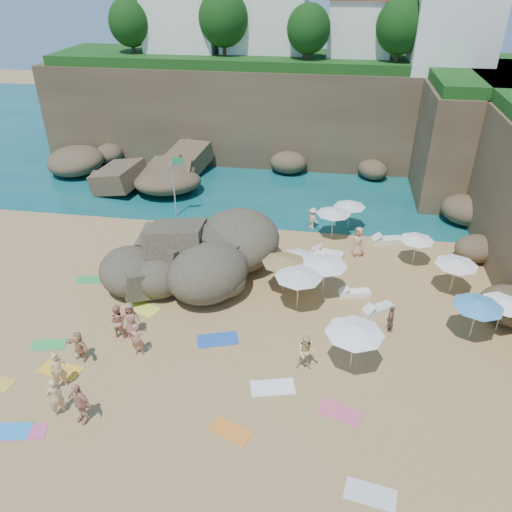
# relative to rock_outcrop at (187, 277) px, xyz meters

# --- Properties ---
(ground) EXTENTS (120.00, 120.00, 0.00)m
(ground) POSITION_rel_rock_outcrop_xyz_m (2.09, -3.37, 0.00)
(ground) COLOR tan
(ground) RESTS_ON ground
(seawater) EXTENTS (120.00, 120.00, 0.00)m
(seawater) POSITION_rel_rock_outcrop_xyz_m (2.09, 26.63, 0.00)
(seawater) COLOR #0C4751
(seawater) RESTS_ON ground
(cliff_back) EXTENTS (44.00, 8.00, 8.00)m
(cliff_back) POSITION_rel_rock_outcrop_xyz_m (4.09, 21.63, 4.00)
(cliff_back) COLOR brown
(cliff_back) RESTS_ON ground
(cliff_corner) EXTENTS (10.00, 12.00, 8.00)m
(cliff_corner) POSITION_rel_rock_outcrop_xyz_m (19.09, 16.63, 4.00)
(cliff_corner) COLOR brown
(cliff_corner) RESTS_ON ground
(rock_promontory) EXTENTS (12.00, 7.00, 2.00)m
(rock_promontory) POSITION_rel_rock_outcrop_xyz_m (-8.91, 12.63, 0.00)
(rock_promontory) COLOR brown
(rock_promontory) RESTS_ON ground
(clifftop_buildings) EXTENTS (28.48, 9.48, 7.00)m
(clifftop_buildings) POSITION_rel_rock_outcrop_xyz_m (5.05, 22.43, 11.24)
(clifftop_buildings) COLOR white
(clifftop_buildings) RESTS_ON cliff_back
(clifftop_trees) EXTENTS (35.60, 23.82, 4.40)m
(clifftop_trees) POSITION_rel_rock_outcrop_xyz_m (6.86, 16.15, 11.26)
(clifftop_trees) COLOR #11380F
(clifftop_trees) RESTS_ON ground
(marina_masts) EXTENTS (3.10, 0.10, 6.00)m
(marina_masts) POSITION_rel_rock_outcrop_xyz_m (-14.41, 26.63, 3.00)
(marina_masts) COLOR white
(marina_masts) RESTS_ON ground
(rock_outcrop) EXTENTS (8.39, 6.62, 3.14)m
(rock_outcrop) POSITION_rel_rock_outcrop_xyz_m (0.00, 0.00, 0.00)
(rock_outcrop) COLOR brown
(rock_outcrop) RESTS_ON ground
(flag_pole) EXTENTS (0.85, 0.32, 4.46)m
(flag_pole) POSITION_rel_rock_outcrop_xyz_m (-2.76, 7.60, 2.84)
(flag_pole) COLOR silver
(flag_pole) RESTS_ON ground
(parasol_0) EXTENTS (2.34, 2.34, 2.21)m
(parasol_0) POSITION_rel_rock_outcrop_xyz_m (2.86, 1.01, 2.03)
(parasol_0) COLOR silver
(parasol_0) RESTS_ON ground
(parasol_1) EXTENTS (2.11, 2.11, 1.99)m
(parasol_1) POSITION_rel_rock_outcrop_xyz_m (9.10, 7.49, 1.83)
(parasol_1) COLOR silver
(parasol_1) RESTS_ON ground
(parasol_2) EXTENTS (2.02, 2.02, 1.91)m
(parasol_2) POSITION_rel_rock_outcrop_xyz_m (12.96, 3.57, 1.75)
(parasol_2) COLOR silver
(parasol_2) RESTS_ON ground
(parasol_3) EXTENTS (2.20, 2.20, 2.08)m
(parasol_3) POSITION_rel_rock_outcrop_xyz_m (8.07, 6.07, 1.91)
(parasol_3) COLOR silver
(parasol_3) RESTS_ON ground
(parasol_4) EXTENTS (2.25, 2.25, 2.12)m
(parasol_4) POSITION_rel_rock_outcrop_xyz_m (14.64, 0.78, 1.95)
(parasol_4) COLOR silver
(parasol_4) RESTS_ON ground
(parasol_5) EXTENTS (2.45, 2.45, 2.32)m
(parasol_5) POSITION_rel_rock_outcrop_xyz_m (6.50, -1.97, 2.13)
(parasol_5) COLOR silver
(parasol_5) RESTS_ON ground
(parasol_6) EXTENTS (2.37, 2.37, 2.24)m
(parasol_6) POSITION_rel_rock_outcrop_xyz_m (5.63, -0.60, 2.06)
(parasol_6) COLOR silver
(parasol_6) RESTS_ON ground
(parasol_7) EXTENTS (2.02, 2.02, 1.91)m
(parasol_7) POSITION_rel_rock_outcrop_xyz_m (6.29, 0.51, 1.76)
(parasol_7) COLOR silver
(parasol_7) RESTS_ON ground
(parasol_8) EXTENTS (2.11, 2.11, 1.99)m
(parasol_8) POSITION_rel_rock_outcrop_xyz_m (16.25, -2.38, 1.83)
(parasol_8) COLOR silver
(parasol_8) RESTS_ON ground
(parasol_9) EXTENTS (2.41, 2.41, 2.28)m
(parasol_9) POSITION_rel_rock_outcrop_xyz_m (7.77, -0.56, 2.09)
(parasol_9) COLOR silver
(parasol_9) RESTS_ON ground
(parasol_10) EXTENTS (2.35, 2.35, 2.22)m
(parasol_10) POSITION_rel_rock_outcrop_xyz_m (14.90, -3.06, 2.04)
(parasol_10) COLOR silver
(parasol_10) RESTS_ON ground
(parasol_11) EXTENTS (2.55, 2.55, 2.41)m
(parasol_11) POSITION_rel_rock_outcrop_xyz_m (9.22, -6.10, 2.22)
(parasol_11) COLOR silver
(parasol_11) RESTS_ON ground
(lounger_0) EXTENTS (1.98, 0.88, 0.30)m
(lounger_0) POSITION_rel_rock_outcrop_xyz_m (2.51, 5.00, 0.15)
(lounger_0) COLOR white
(lounger_0) RESTS_ON ground
(lounger_1) EXTENTS (2.08, 1.17, 0.31)m
(lounger_1) POSITION_rel_rock_outcrop_xyz_m (11.59, 5.99, 0.15)
(lounger_1) COLOR silver
(lounger_1) RESTS_ON ground
(lounger_2) EXTENTS (1.95, 1.41, 0.29)m
(lounger_2) POSITION_rel_rock_outcrop_xyz_m (7.84, 3.31, 0.15)
(lounger_2) COLOR white
(lounger_2) RESTS_ON ground
(lounger_3) EXTENTS (1.78, 0.95, 0.26)m
(lounger_3) POSITION_rel_rock_outcrop_xyz_m (9.48, -0.31, 0.13)
(lounger_3) COLOR white
(lounger_3) RESTS_ON ground
(lounger_4) EXTENTS (2.05, 1.06, 0.30)m
(lounger_4) POSITION_rel_rock_outcrop_xyz_m (7.88, 3.69, 0.15)
(lounger_4) COLOR white
(lounger_4) RESTS_ON ground
(lounger_5) EXTENTS (1.72, 1.54, 0.27)m
(lounger_5) POSITION_rel_rock_outcrop_xyz_m (10.65, -1.61, 0.14)
(lounger_5) COLOR silver
(lounger_5) RESTS_ON ground
(towel_0) EXTENTS (1.82, 1.15, 0.03)m
(towel_0) POSITION_rel_rock_outcrop_xyz_m (-3.81, -11.65, 0.01)
(towel_0) COLOR #2984DC
(towel_0) RESTS_ON ground
(towel_1) EXTENTS (1.65, 1.15, 0.03)m
(towel_1) POSITION_rel_rock_outcrop_xyz_m (-3.10, -11.59, 0.01)
(towel_1) COLOR #CE5084
(towel_1) RESTS_ON ground
(towel_2) EXTENTS (2.01, 1.26, 0.03)m
(towel_2) POSITION_rel_rock_outcrop_xyz_m (-3.47, -8.19, 0.02)
(towel_2) COLOR yellow
(towel_2) RESTS_ON ground
(towel_3) EXTENTS (1.70, 1.10, 0.03)m
(towel_3) POSITION_rel_rock_outcrop_xyz_m (-4.83, -6.71, 0.01)
(towel_3) COLOR green
(towel_3) RESTS_ON ground
(towel_5) EXTENTS (2.04, 1.37, 0.03)m
(towel_5) POSITION_rel_rock_outcrop_xyz_m (5.98, -7.77, 0.02)
(towel_5) COLOR white
(towel_5) RESTS_ON ground
(towel_8) EXTENTS (2.15, 1.53, 0.03)m
(towel_8) POSITION_rel_rock_outcrop_xyz_m (2.97, -5.10, 0.02)
(towel_8) COLOR #224FB5
(towel_8) RESTS_ON ground
(towel_9) EXTENTS (1.91, 1.37, 0.03)m
(towel_9) POSITION_rel_rock_outcrop_xyz_m (8.83, -8.67, 0.02)
(towel_9) COLOR #DA5474
(towel_9) RESTS_ON ground
(towel_10) EXTENTS (1.77, 1.30, 0.03)m
(towel_10) POSITION_rel_rock_outcrop_xyz_m (4.67, -10.29, 0.01)
(towel_10) COLOR orange
(towel_10) RESTS_ON ground
(towel_11) EXTENTS (1.59, 0.98, 0.03)m
(towel_11) POSITION_rel_rock_outcrop_xyz_m (-5.35, -1.16, 0.01)
(towel_11) COLOR green
(towel_11) RESTS_ON ground
(towel_12) EXTENTS (2.07, 1.58, 0.03)m
(towel_12) POSITION_rel_rock_outcrop_xyz_m (-1.49, -3.23, 0.02)
(towel_12) COLOR #E6F741
(towel_12) RESTS_ON ground
(towel_13) EXTENTS (1.86, 1.16, 0.03)m
(towel_13) POSITION_rel_rock_outcrop_xyz_m (9.89, -12.14, 0.02)
(towel_13) COLOR silver
(towel_13) RESTS_ON ground
(person_stand_0) EXTENTS (0.79, 0.76, 1.82)m
(person_stand_0) POSITION_rel_rock_outcrop_xyz_m (-2.87, -9.10, 0.91)
(person_stand_0) COLOR tan
(person_stand_0) RESTS_ON ground
(person_stand_1) EXTENTS (0.86, 0.67, 1.76)m
(person_stand_1) POSITION_rel_rock_outcrop_xyz_m (-1.78, -5.50, 0.88)
(person_stand_1) COLOR tan
(person_stand_1) RESTS_ON ground
(person_stand_2) EXTENTS (0.96, 0.97, 1.50)m
(person_stand_2) POSITION_rel_rock_outcrop_xyz_m (6.75, 7.21, 0.75)
(person_stand_2) COLOR #FBBC8E
(person_stand_2) RESTS_ON ground
(person_stand_3) EXTENTS (0.48, 0.90, 1.45)m
(person_stand_3) POSITION_rel_rock_outcrop_xyz_m (11.11, -3.10, 0.73)
(person_stand_3) COLOR #936549
(person_stand_3) RESTS_ON ground
(person_stand_4) EXTENTS (1.06, 0.94, 1.91)m
(person_stand_4) POSITION_rel_rock_outcrop_xyz_m (9.66, 4.03, 0.96)
(person_stand_4) COLOR tan
(person_stand_4) RESTS_ON ground
(person_stand_5) EXTENTS (1.64, 0.94, 1.70)m
(person_stand_5) POSITION_rel_rock_outcrop_xyz_m (-1.85, 3.04, 0.85)
(person_stand_5) COLOR #AA7655
(person_stand_5) RESTS_ON ground
(person_stand_6) EXTENTS (0.74, 0.79, 1.81)m
(person_stand_6) POSITION_rel_rock_outcrop_xyz_m (-2.30, -10.47, 0.90)
(person_stand_6) COLOR #E2BC80
(person_stand_6) RESTS_ON ground
(person_lie_1) EXTENTS (1.59, 2.11, 0.46)m
(person_lie_1) POSITION_rel_rock_outcrop_xyz_m (-1.18, -10.66, 0.23)
(person_lie_1) COLOR tan
(person_lie_1) RESTS_ON ground
(person_lie_2) EXTENTS (1.48, 1.99, 0.48)m
(person_lie_2) POSITION_rel_rock_outcrop_xyz_m (-1.17, -5.35, 0.24)
(person_lie_2) COLOR #99644C
(person_lie_2) RESTS_ON ground
(person_lie_3) EXTENTS (1.80, 1.87, 0.40)m
(person_lie_3) POSITION_rel_rock_outcrop_xyz_m (-2.84, -7.37, 0.20)
(person_lie_3) COLOR tan
(person_lie_3) RESTS_ON ground
(person_lie_4) EXTENTS (0.85, 1.71, 0.39)m
(person_lie_4) POSITION_rel_rock_outcrop_xyz_m (-0.36, -6.63, 0.20)
(person_lie_4) COLOR tan
(person_lie_4) RESTS_ON ground
(person_lie_5) EXTENTS (0.91, 1.77, 0.66)m
(person_lie_5) POSITION_rel_rock_outcrop_xyz_m (7.26, -6.36, 0.33)
(person_lie_5) COLOR #E3C081
(person_lie_5) RESTS_ON ground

